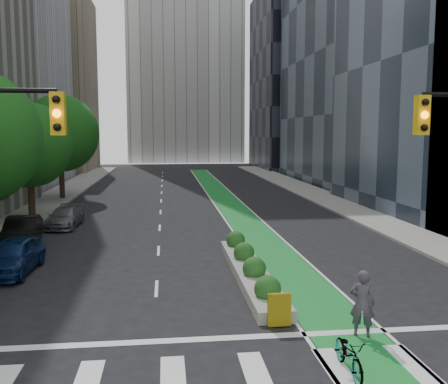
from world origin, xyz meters
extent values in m
plane|color=black|center=(0.00, 0.00, 0.00)|extent=(160.00, 160.00, 0.00)
cube|color=gray|center=(-11.80, 25.00, 0.07)|extent=(3.60, 90.00, 0.15)
cube|color=gray|center=(11.80, 25.00, 0.07)|extent=(3.60, 90.00, 0.15)
cube|color=#17832F|center=(3.00, 30.00, 0.01)|extent=(2.20, 70.00, 0.01)
cube|color=tan|center=(-20.00, 66.00, 13.00)|extent=(14.00, 16.00, 26.00)
cube|color=black|center=(20.00, 68.00, 14.00)|extent=(14.00, 18.00, 28.00)
cylinder|color=black|center=(-11.00, 22.00, 2.24)|extent=(0.44, 0.44, 4.48)
sphere|color=#114F14|center=(-11.00, 22.00, 4.96)|extent=(5.60, 5.60, 5.60)
cylinder|color=black|center=(-11.00, 32.00, 2.58)|extent=(0.44, 0.44, 5.15)
sphere|color=#114F14|center=(-11.00, 32.00, 5.70)|extent=(6.60, 6.60, 6.60)
cube|color=gold|center=(-4.70, 0.50, 6.25)|extent=(0.34, 0.28, 1.05)
sphere|color=orange|center=(-4.70, 0.34, 6.25)|extent=(0.20, 0.20, 0.20)
cube|color=gold|center=(4.70, 0.50, 6.25)|extent=(0.34, 0.28, 1.05)
sphere|color=orange|center=(4.70, 0.34, 6.25)|extent=(0.20, 0.20, 0.20)
cube|color=gray|center=(1.20, 7.00, 0.20)|extent=(1.20, 10.00, 0.40)
cube|color=yellow|center=(1.20, 1.80, 0.55)|extent=(0.70, 0.12, 1.00)
sphere|color=#194C19|center=(1.20, 3.50, 0.65)|extent=(0.90, 0.90, 0.90)
sphere|color=#194C19|center=(1.20, 6.00, 0.65)|extent=(0.90, 0.90, 0.90)
sphere|color=#194C19|center=(1.20, 8.50, 0.65)|extent=(0.90, 0.90, 0.90)
sphere|color=#194C19|center=(1.20, 11.00, 0.65)|extent=(0.90, 0.90, 0.90)
imported|color=gray|center=(2.24, -1.17, 0.48)|extent=(0.67, 1.84, 0.96)
imported|color=#3E3641|center=(3.39, 0.91, 0.97)|extent=(0.84, 0.71, 1.94)
imported|color=navy|center=(-8.40, 8.78, 0.74)|extent=(1.93, 4.40, 1.47)
imported|color=black|center=(-9.50, 14.10, 0.73)|extent=(2.03, 4.57, 1.46)
imported|color=#585B5D|center=(-8.28, 18.93, 0.61)|extent=(1.94, 4.32, 1.23)
camera|label=1|loc=(-2.12, -12.21, 5.80)|focal=40.00mm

